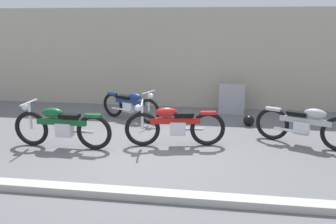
{
  "coord_description": "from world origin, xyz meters",
  "views": [
    {
      "loc": [
        1.25,
        -6.4,
        2.64
      ],
      "look_at": [
        0.16,
        1.21,
        0.55
      ],
      "focal_mm": 36.03,
      "sensor_mm": 36.0,
      "label": 1
    }
  ],
  "objects_px": {
    "helmet": "(249,121)",
    "motorcycle_green": "(61,126)",
    "motorcycle_red": "(174,125)",
    "stone_marker": "(232,99)",
    "motorcycle_blue": "(131,105)",
    "motorcycle_silver": "(305,125)"
  },
  "relations": [
    {
      "from": "motorcycle_red",
      "to": "motorcycle_green",
      "type": "relative_size",
      "value": 0.98
    },
    {
      "from": "motorcycle_green",
      "to": "motorcycle_red",
      "type": "bearing_deg",
      "value": -167.85
    },
    {
      "from": "stone_marker",
      "to": "helmet",
      "type": "bearing_deg",
      "value": -69.94
    },
    {
      "from": "motorcycle_green",
      "to": "motorcycle_silver",
      "type": "bearing_deg",
      "value": -168.86
    },
    {
      "from": "stone_marker",
      "to": "motorcycle_green",
      "type": "distance_m",
      "value": 4.92
    },
    {
      "from": "motorcycle_red",
      "to": "motorcycle_silver",
      "type": "xyz_separation_m",
      "value": [
        2.8,
        0.43,
        -0.01
      ]
    },
    {
      "from": "stone_marker",
      "to": "motorcycle_red",
      "type": "distance_m",
      "value": 3.11
    },
    {
      "from": "stone_marker",
      "to": "motorcycle_blue",
      "type": "bearing_deg",
      "value": -159.33
    },
    {
      "from": "stone_marker",
      "to": "motorcycle_green",
      "type": "relative_size",
      "value": 0.4
    },
    {
      "from": "helmet",
      "to": "motorcycle_green",
      "type": "bearing_deg",
      "value": -152.47
    },
    {
      "from": "helmet",
      "to": "motorcycle_red",
      "type": "bearing_deg",
      "value": -135.63
    },
    {
      "from": "stone_marker",
      "to": "helmet",
      "type": "xyz_separation_m",
      "value": [
        0.41,
        -1.12,
        -0.3
      ]
    },
    {
      "from": "motorcycle_red",
      "to": "motorcycle_blue",
      "type": "bearing_deg",
      "value": -60.86
    },
    {
      "from": "stone_marker",
      "to": "motorcycle_blue",
      "type": "xyz_separation_m",
      "value": [
        -2.74,
        -1.04,
        -0.02
      ]
    },
    {
      "from": "helmet",
      "to": "motorcycle_silver",
      "type": "bearing_deg",
      "value": -49.92
    },
    {
      "from": "stone_marker",
      "to": "motorcycle_silver",
      "type": "relative_size",
      "value": 0.44
    },
    {
      "from": "motorcycle_blue",
      "to": "motorcycle_silver",
      "type": "bearing_deg",
      "value": 6.84
    },
    {
      "from": "helmet",
      "to": "stone_marker",
      "type": "bearing_deg",
      "value": 110.06
    },
    {
      "from": "stone_marker",
      "to": "motorcycle_red",
      "type": "height_order",
      "value": "motorcycle_red"
    },
    {
      "from": "helmet",
      "to": "motorcycle_red",
      "type": "height_order",
      "value": "motorcycle_red"
    },
    {
      "from": "helmet",
      "to": "motorcycle_blue",
      "type": "xyz_separation_m",
      "value": [
        -3.15,
        0.08,
        0.28
      ]
    },
    {
      "from": "motorcycle_silver",
      "to": "motorcycle_green",
      "type": "height_order",
      "value": "motorcycle_green"
    }
  ]
}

